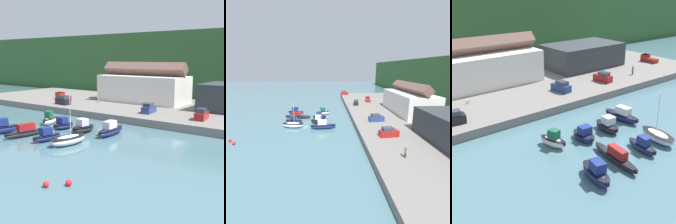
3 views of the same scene
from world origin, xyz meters
TOP-DOWN VIEW (x-y plane):
  - ground_plane at (0.00, 0.00)m, footprint 320.00×320.00m
  - quay_promenade at (0.00, 31.29)m, footprint 98.69×31.86m
  - harbor_clubhouse at (-2.06, 35.00)m, footprint 22.92×10.07m
  - yacht_club_building at (24.37, 34.45)m, footprint 19.56×11.87m
  - moored_boat_0 at (-5.70, 6.26)m, footprint 2.76×4.52m
  - moored_boat_1 at (-0.84, 5.11)m, footprint 2.86×4.47m
  - moored_boat_2 at (4.05, 5.12)m, footprint 2.61×4.84m
  - moored_boat_3 at (8.94, 6.56)m, footprint 2.44×7.06m
  - moored_boat_4 at (-6.54, -3.51)m, footprint 3.11×5.75m
  - moored_boat_5 at (-1.71, -2.08)m, footprint 2.69×8.75m
  - moored_boat_6 at (3.29, -2.41)m, footprint 2.15×5.16m
  - moored_boat_7 at (7.41, -1.88)m, footprint 3.38×6.31m
  - parked_car_1 at (18.88, 21.24)m, footprint 2.30×4.39m
  - parked_car_2 at (-15.36, 19.38)m, footprint 4.41×2.38m
  - parked_car_3 at (7.51, 21.55)m, footprint 2.35×4.41m
  - pickup_truck_1 at (41.83, 26.94)m, footprint 2.04×4.75m
  - person_on_quay at (28.35, 20.89)m, footprint 0.40×0.40m
  - dog_on_quay at (-9.99, 26.38)m, footprint 0.88×0.37m

SIDE VIEW (x-z plane):
  - ground_plane at x=0.00m, z-range 0.00..0.00m
  - quay_promenade at x=0.00m, z-range 0.00..1.49m
  - moored_boat_5 at x=-1.71m, z-range -0.32..1.85m
  - moored_boat_7 at x=7.41m, z-range -2.85..4.40m
  - moored_boat_1 at x=-0.84m, z-range -0.32..1.93m
  - moored_boat_6 at x=3.29m, z-range -0.32..1.95m
  - moored_boat_3 at x=8.94m, z-range -0.34..2.14m
  - moored_boat_2 at x=4.05m, z-range -0.34..2.16m
  - moored_boat_0 at x=-5.70m, z-range -0.35..2.30m
  - moored_boat_4 at x=-6.54m, z-range -0.36..2.33m
  - dog_on_quay at x=-9.99m, z-range 1.61..2.29m
  - pickup_truck_1 at x=41.83m, z-range 1.36..3.26m
  - parked_car_1 at x=18.88m, z-range 1.33..3.49m
  - parked_car_2 at x=-15.36m, z-range 1.33..3.49m
  - parked_car_3 at x=7.51m, z-range 1.33..3.49m
  - person_on_quay at x=28.35m, z-range 1.52..3.66m
  - yacht_club_building at x=24.37m, z-range 1.49..7.30m
  - harbor_clubhouse at x=-2.06m, z-range 0.17..10.40m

